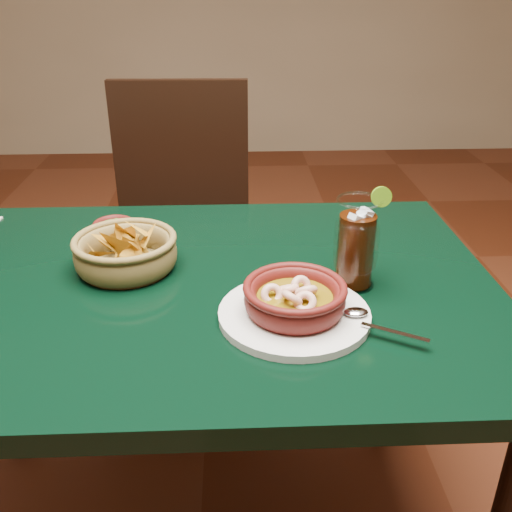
{
  "coord_description": "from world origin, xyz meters",
  "views": [
    {
      "loc": [
        0.1,
        -0.96,
        1.28
      ],
      "look_at": [
        0.14,
        -0.02,
        0.81
      ],
      "focal_mm": 40.0,
      "sensor_mm": 36.0,
      "label": 1
    }
  ],
  "objects_px": {
    "dining_table": "(185,324)",
    "shrimp_plate": "(295,302)",
    "chip_basket": "(126,252)",
    "cola_drink": "(356,244)",
    "dining_chair": "(181,230)"
  },
  "relations": [
    {
      "from": "shrimp_plate",
      "to": "cola_drink",
      "type": "distance_m",
      "value": 0.17
    },
    {
      "from": "dining_table",
      "to": "shrimp_plate",
      "type": "height_order",
      "value": "shrimp_plate"
    },
    {
      "from": "dining_chair",
      "to": "chip_basket",
      "type": "distance_m",
      "value": 0.7
    },
    {
      "from": "dining_table",
      "to": "cola_drink",
      "type": "bearing_deg",
      "value": -4.83
    },
    {
      "from": "chip_basket",
      "to": "shrimp_plate",
      "type": "bearing_deg",
      "value": -32.11
    },
    {
      "from": "dining_table",
      "to": "dining_chair",
      "type": "distance_m",
      "value": 0.73
    },
    {
      "from": "dining_table",
      "to": "chip_basket",
      "type": "distance_m",
      "value": 0.19
    },
    {
      "from": "chip_basket",
      "to": "cola_drink",
      "type": "height_order",
      "value": "cola_drink"
    },
    {
      "from": "chip_basket",
      "to": "dining_table",
      "type": "bearing_deg",
      "value": -26.66
    },
    {
      "from": "chip_basket",
      "to": "cola_drink",
      "type": "xyz_separation_m",
      "value": [
        0.44,
        -0.08,
        0.05
      ]
    },
    {
      "from": "chip_basket",
      "to": "cola_drink",
      "type": "relative_size",
      "value": 1.21
    },
    {
      "from": "dining_table",
      "to": "shrimp_plate",
      "type": "xyz_separation_m",
      "value": [
        0.2,
        -0.14,
        0.13
      ]
    },
    {
      "from": "shrimp_plate",
      "to": "cola_drink",
      "type": "height_order",
      "value": "cola_drink"
    },
    {
      "from": "shrimp_plate",
      "to": "cola_drink",
      "type": "bearing_deg",
      "value": 42.49
    },
    {
      "from": "shrimp_plate",
      "to": "dining_table",
      "type": "bearing_deg",
      "value": 145.06
    }
  ]
}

